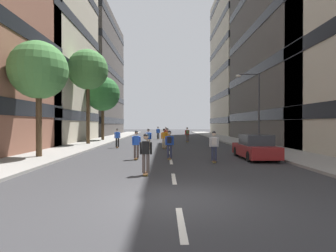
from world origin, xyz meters
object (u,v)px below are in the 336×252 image
skater_9 (187,134)px  streetlamp_right (255,102)px  street_tree_far (88,70)px  skater_3 (148,138)px  skater_5 (158,132)px  parked_car_near (255,148)px  skater_2 (214,144)px  street_tree_near (103,94)px  skater_10 (167,137)px  skater_1 (169,143)px  skater_4 (164,137)px  skater_6 (136,143)px  skater_8 (146,152)px  street_tree_mid (39,71)px  skater_7 (117,137)px  skater_0 (166,133)px

skater_9 → streetlamp_right: bearing=-59.9°
street_tree_far → skater_3: street_tree_far is taller
skater_5 → parked_car_near: bearing=-73.7°
streetlamp_right → skater_2: bearing=-120.6°
parked_car_near → street_tree_near: bearing=126.3°
skater_10 → street_tree_near: bearing=130.7°
parked_car_near → skater_2: skater_2 is taller
parked_car_near → skater_1: size_ratio=2.47×
skater_1 → skater_5: same height
skater_4 → skater_6: same height
streetlamp_right → skater_2: streetlamp_right is taller
parked_car_near → skater_5: size_ratio=2.47×
skater_6 → skater_8: 5.22m
street_tree_mid → skater_9: size_ratio=4.07×
street_tree_near → streetlamp_right: 19.53m
street_tree_near → parked_car_near: bearing=-53.7°
street_tree_mid → skater_8: (7.12, -5.67, -4.55)m
skater_7 → skater_10: (4.56, 0.79, 0.00)m
skater_10 → skater_8: bearing=-94.3°
streetlamp_right → skater_2: 10.53m
skater_5 → skater_6: bearing=-92.0°
skater_8 → skater_9: bearing=80.7°
skater_3 → skater_6: same height
street_tree_mid → skater_10: 12.68m
streetlamp_right → skater_1: 10.99m
skater_4 → skater_10: size_ratio=1.00×
streetlamp_right → skater_2: size_ratio=3.65×
skater_0 → skater_3: same height
streetlamp_right → skater_0: size_ratio=3.65×
skater_0 → streetlamp_right: bearing=-55.4°
skater_6 → skater_10: same height
street_tree_near → street_tree_mid: size_ratio=1.12×
street_tree_mid → skater_7: size_ratio=4.07×
street_tree_far → street_tree_mid: bearing=-90.0°
skater_1 → skater_9: same height
streetlamp_right → skater_6: (-9.67, -7.35, -3.15)m
skater_0 → skater_1: 18.53m
skater_2 → skater_10: same height
skater_2 → skater_5: same height
street_tree_mid → skater_5: size_ratio=4.07×
skater_10 → skater_2: bearing=-76.2°
streetlamp_right → skater_8: (-8.74, -12.49, -3.15)m
skater_1 → skater_8: size_ratio=1.00×
street_tree_far → skater_3: 10.68m
skater_3 → skater_2: bearing=-62.2°
skater_5 → skater_6: 22.66m
skater_3 → street_tree_mid: bearing=-136.8°
street_tree_mid → skater_8: bearing=-38.6°
street_tree_far → skater_10: (8.18, -2.69, -6.75)m
skater_2 → skater_7: (-7.12, 9.61, -0.03)m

